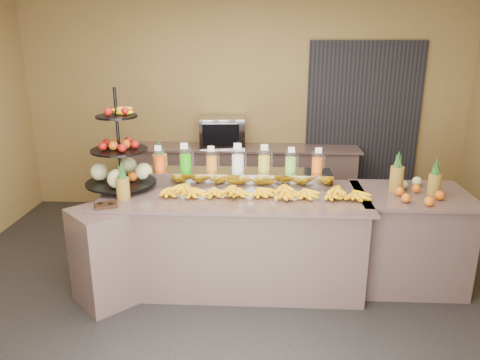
# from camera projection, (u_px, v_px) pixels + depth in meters

# --- Properties ---
(ground) EXTENTS (6.00, 6.00, 0.00)m
(ground) POSITION_uv_depth(u_px,v_px,m) (233.00, 297.00, 4.42)
(ground) COLOR black
(ground) RESTS_ON ground
(room_envelope) EXTENTS (6.04, 5.02, 2.82)m
(room_envelope) POSITION_uv_depth(u_px,v_px,m) (256.00, 87.00, 4.59)
(room_envelope) COLOR olive
(room_envelope) RESTS_ON ground
(buffet_counter) EXTENTS (2.75, 1.25, 0.93)m
(buffet_counter) POSITION_uv_depth(u_px,v_px,m) (222.00, 240.00, 4.53)
(buffet_counter) COLOR gray
(buffet_counter) RESTS_ON ground
(right_counter) EXTENTS (1.08, 0.88, 0.93)m
(right_counter) POSITION_uv_depth(u_px,v_px,m) (408.00, 238.00, 4.57)
(right_counter) COLOR gray
(right_counter) RESTS_ON ground
(back_ledge) EXTENTS (3.10, 0.55, 0.93)m
(back_ledge) POSITION_uv_depth(u_px,v_px,m) (243.00, 179.00, 6.42)
(back_ledge) COLOR gray
(back_ledge) RESTS_ON ground
(pitcher_tray) EXTENTS (1.85, 0.30, 0.15)m
(pitcher_tray) POSITION_uv_depth(u_px,v_px,m) (238.00, 178.00, 4.67)
(pitcher_tray) COLOR gray
(pitcher_tray) RESTS_ON buffet_counter
(juice_pitcher_orange_a) EXTENTS (0.11, 0.12, 0.27)m
(juice_pitcher_orange_a) POSITION_uv_depth(u_px,v_px,m) (160.00, 161.00, 4.66)
(juice_pitcher_orange_a) COLOR silver
(juice_pitcher_orange_a) RESTS_ON pitcher_tray
(juice_pitcher_green) EXTENTS (0.12, 0.13, 0.30)m
(juice_pitcher_green) POSITION_uv_depth(u_px,v_px,m) (186.00, 160.00, 4.64)
(juice_pitcher_green) COLOR silver
(juice_pitcher_green) RESTS_ON pitcher_tray
(juice_pitcher_orange_b) EXTENTS (0.11, 0.12, 0.27)m
(juice_pitcher_orange_b) POSITION_uv_depth(u_px,v_px,m) (212.00, 161.00, 4.63)
(juice_pitcher_orange_b) COLOR silver
(juice_pitcher_orange_b) RESTS_ON pitcher_tray
(juice_pitcher_milk) EXTENTS (0.13, 0.13, 0.30)m
(juice_pitcher_milk) POSITION_uv_depth(u_px,v_px,m) (238.00, 161.00, 4.61)
(juice_pitcher_milk) COLOR silver
(juice_pitcher_milk) RESTS_ON pitcher_tray
(juice_pitcher_lemon) EXTENTS (0.12, 0.13, 0.29)m
(juice_pitcher_lemon) POSITION_uv_depth(u_px,v_px,m) (264.00, 161.00, 4.60)
(juice_pitcher_lemon) COLOR silver
(juice_pitcher_lemon) RESTS_ON pitcher_tray
(juice_pitcher_lime) EXTENTS (0.11, 0.12, 0.27)m
(juice_pitcher_lime) POSITION_uv_depth(u_px,v_px,m) (291.00, 162.00, 4.59)
(juice_pitcher_lime) COLOR silver
(juice_pitcher_lime) RESTS_ON pitcher_tray
(juice_pitcher_orange_c) EXTENTS (0.11, 0.11, 0.27)m
(juice_pitcher_orange_c) POSITION_uv_depth(u_px,v_px,m) (317.00, 163.00, 4.58)
(juice_pitcher_orange_c) COLOR silver
(juice_pitcher_orange_c) RESTS_ON pitcher_tray
(banana_heap) EXTENTS (1.96, 0.18, 0.16)m
(banana_heap) POSITION_uv_depth(u_px,v_px,m) (261.00, 190.00, 4.34)
(banana_heap) COLOR yellow
(banana_heap) RESTS_ON buffet_counter
(fruit_stand) EXTENTS (0.87, 0.87, 0.98)m
(fruit_stand) POSITION_uv_depth(u_px,v_px,m) (125.00, 163.00, 4.54)
(fruit_stand) COLOR black
(fruit_stand) RESTS_ON buffet_counter
(condiment_caddy) EXTENTS (0.23, 0.21, 0.03)m
(condiment_caddy) POSITION_uv_depth(u_px,v_px,m) (106.00, 205.00, 4.09)
(condiment_caddy) COLOR black
(condiment_caddy) RESTS_ON buffet_counter
(pineapple_left_a) EXTENTS (0.12, 0.12, 0.37)m
(pineapple_left_a) POSITION_uv_depth(u_px,v_px,m) (123.00, 186.00, 4.24)
(pineapple_left_a) COLOR brown
(pineapple_left_a) RESTS_ON buffet_counter
(pineapple_left_b) EXTENTS (0.15, 0.15, 0.43)m
(pineapple_left_b) POSITION_uv_depth(u_px,v_px,m) (160.00, 165.00, 4.79)
(pineapple_left_b) COLOR brown
(pineapple_left_b) RESTS_ON buffet_counter
(right_fruit_pile) EXTENTS (0.45, 0.43, 0.24)m
(right_fruit_pile) POSITION_uv_depth(u_px,v_px,m) (416.00, 188.00, 4.36)
(right_fruit_pile) COLOR brown
(right_fruit_pile) RESTS_ON right_counter
(oven_warmer) EXTENTS (0.63, 0.47, 0.39)m
(oven_warmer) POSITION_uv_depth(u_px,v_px,m) (222.00, 132.00, 6.24)
(oven_warmer) COLOR gray
(oven_warmer) RESTS_ON back_ledge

